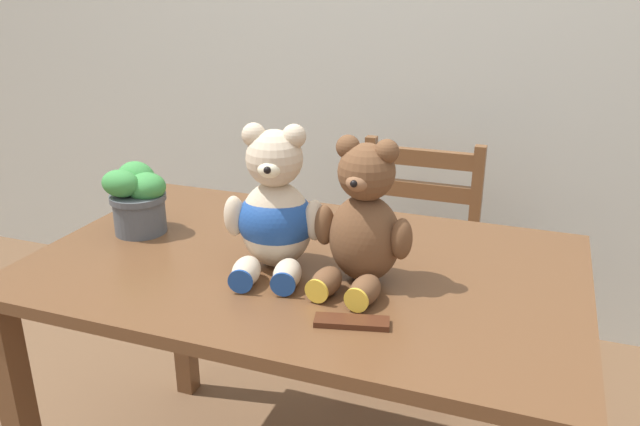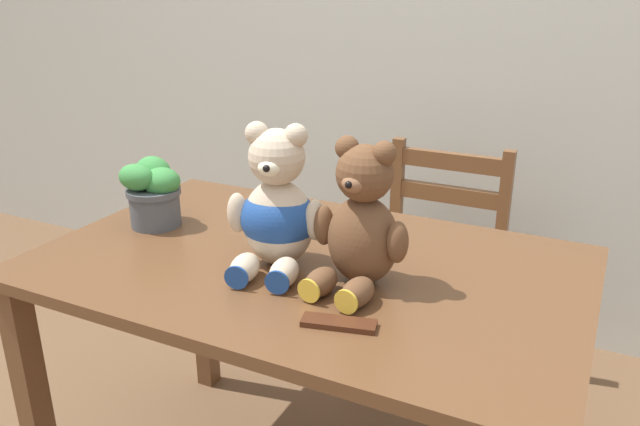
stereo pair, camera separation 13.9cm
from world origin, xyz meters
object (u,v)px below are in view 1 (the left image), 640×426
at_px(teddy_bear_left, 275,212).
at_px(teddy_bear_right, 363,223).
at_px(wooden_chair_behind, 411,261).
at_px(potted_plant, 138,197).
at_px(chocolate_bar, 352,322).

xyz_separation_m(teddy_bear_left, teddy_bear_right, (0.21, -0.00, 0.01)).
relative_size(wooden_chair_behind, teddy_bear_left, 2.51).
relative_size(wooden_chair_behind, potted_plant, 4.62).
distance_m(wooden_chair_behind, chocolate_bar, 1.08).
bearing_deg(potted_plant, wooden_chair_behind, 52.35).
distance_m(wooden_chair_behind, teddy_bear_left, 0.97).
bearing_deg(teddy_bear_left, potted_plant, -21.62).
bearing_deg(chocolate_bar, teddy_bear_right, 100.69).
xyz_separation_m(potted_plant, chocolate_bar, (0.68, -0.27, -0.09)).
bearing_deg(wooden_chair_behind, teddy_bear_right, 93.68).
bearing_deg(potted_plant, teddy_bear_left, -9.84).
height_order(teddy_bear_left, chocolate_bar, teddy_bear_left).
distance_m(wooden_chair_behind, potted_plant, 1.05).
bearing_deg(wooden_chair_behind, teddy_bear_left, 79.38).
height_order(teddy_bear_left, potted_plant, teddy_bear_left).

